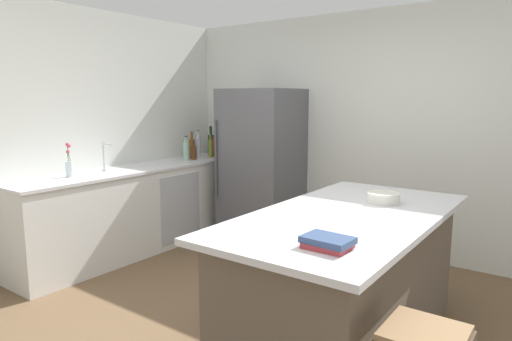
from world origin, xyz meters
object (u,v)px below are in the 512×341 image
kitchen_island (346,277)px  soda_bottle (198,146)px  refrigerator (261,165)px  flower_vase (69,166)px  cookbook_stack (328,242)px  gin_bottle (186,150)px  sink_faucet (105,156)px  olive_oil_bottle (211,148)px  wine_bottle (211,144)px  vinegar_bottle (214,148)px  whiskey_bottle (192,148)px  mixing_bowl (383,198)px  syrup_bottle (194,153)px

kitchen_island → soda_bottle: 3.14m
refrigerator → flower_vase: size_ratio=5.39×
cookbook_stack → gin_bottle: bearing=146.7°
kitchen_island → sink_faucet: 2.81m
olive_oil_bottle → refrigerator: bearing=1.4°
sink_faucet → soda_bottle: soda_bottle is taller
refrigerator → wine_bottle: (-0.95, 0.17, 0.19)m
vinegar_bottle → whiskey_bottle: size_ratio=0.83×
wine_bottle → cookbook_stack: size_ratio=1.48×
mixing_bowl → kitchen_island: bearing=-100.2°
flower_vase → olive_oil_bottle: 1.90m
kitchen_island → flower_vase: flower_vase is taller
wine_bottle → kitchen_island: bearing=-32.2°
flower_vase → gin_bottle: size_ratio=1.12×
sink_faucet → soda_bottle: (0.02, 1.37, -0.01)m
sink_faucet → vinegar_bottle: bearing=86.4°
sink_faucet → mixing_bowl: (2.82, 0.37, -0.13)m
olive_oil_bottle → flower_vase: bearing=-93.6°
kitchen_island → gin_bottle: 2.96m
refrigerator → mixing_bowl: refrigerator is taller
whiskey_bottle → mixing_bowl: bearing=-18.0°
refrigerator → syrup_bottle: bearing=-159.0°
kitchen_island → refrigerator: refrigerator is taller
syrup_bottle → gin_bottle: 0.11m
refrigerator → olive_oil_bottle: refrigerator is taller
flower_vase → kitchen_island: bearing=7.0°
sink_faucet → syrup_bottle: sink_faucet is taller
soda_bottle → mixing_bowl: soda_bottle is taller
olive_oil_bottle → soda_bottle: soda_bottle is taller
gin_bottle → mixing_bowl: bearing=-14.9°
kitchen_island → vinegar_bottle: 3.16m
kitchen_island → syrup_bottle: 2.97m
wine_bottle → soda_bottle: wine_bottle is taller
flower_vase → wine_bottle: (-0.05, 2.08, 0.04)m
whiskey_bottle → olive_oil_bottle: bearing=57.1°
gin_bottle → cookbook_stack: size_ratio=1.15×
syrup_bottle → gin_bottle: gin_bottle is taller
refrigerator → cookbook_stack: size_ratio=6.93×
sink_faucet → soda_bottle: bearing=89.3°
kitchen_island → olive_oil_bottle: (-2.61, 1.56, 0.59)m
refrigerator → vinegar_bottle: refrigerator is taller
vinegar_bottle → mixing_bowl: 2.98m
refrigerator → mixing_bowl: (1.90, -1.14, 0.06)m
cookbook_stack → refrigerator: bearing=131.7°
soda_bottle → mixing_bowl: 2.98m
refrigerator → syrup_bottle: size_ratio=8.25×
refrigerator → soda_bottle: refrigerator is taller
sink_faucet → gin_bottle: sink_faucet is taller
refrigerator → soda_bottle: size_ratio=5.11×
olive_oil_bottle → whiskey_bottle: (-0.13, -0.20, 0.00)m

